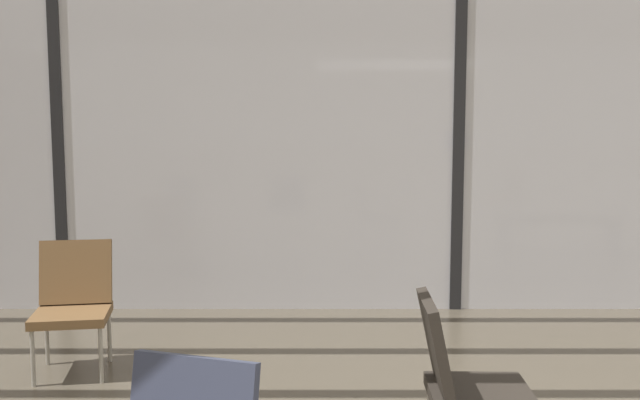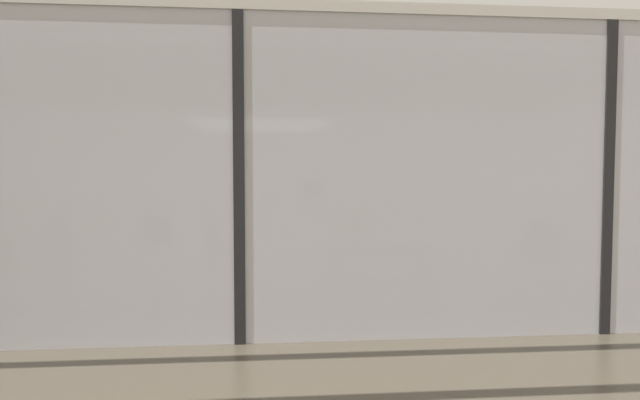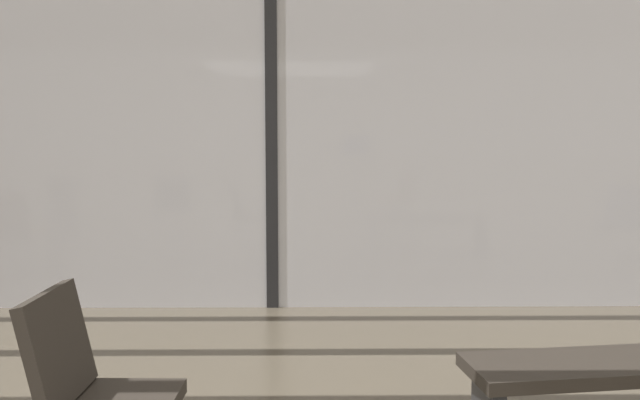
# 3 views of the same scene
# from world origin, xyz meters

# --- Properties ---
(glass_curtain_wall) EXTENTS (14.00, 0.08, 3.00)m
(glass_curtain_wall) POSITION_xyz_m (0.00, 5.20, 1.50)
(glass_curtain_wall) COLOR silver
(glass_curtain_wall) RESTS_ON ground
(window_mullion_1) EXTENTS (0.10, 0.12, 3.00)m
(window_mullion_1) POSITION_xyz_m (0.00, 5.20, 1.50)
(window_mullion_1) COLOR black
(window_mullion_1) RESTS_ON ground
(window_mullion_2) EXTENTS (0.10, 0.12, 3.00)m
(window_mullion_2) POSITION_xyz_m (3.50, 5.20, 1.50)
(window_mullion_2) COLOR black
(window_mullion_2) RESTS_ON ground
(parked_airplane) EXTENTS (14.06, 4.13, 4.13)m
(parked_airplane) POSITION_xyz_m (-0.23, 10.03, 2.06)
(parked_airplane) COLOR silver
(parked_airplane) RESTS_ON ground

